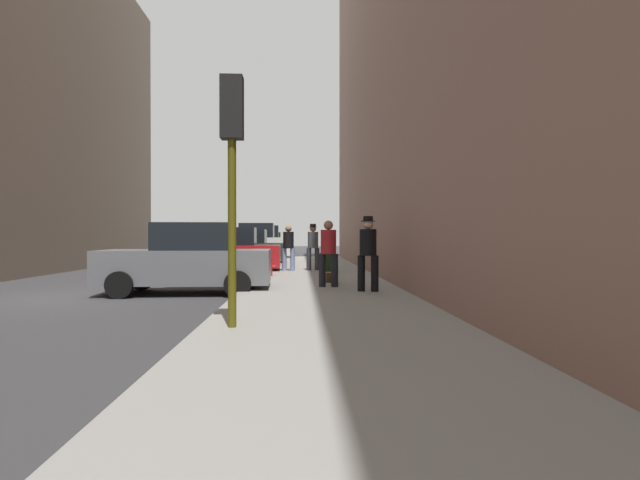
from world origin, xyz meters
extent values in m
plane|color=#38383A|center=(0.00, 0.00, 0.00)|extent=(120.00, 120.00, 0.00)
cube|color=gray|center=(6.00, 0.00, 0.07)|extent=(4.00, 40.00, 0.15)
cube|color=slate|center=(2.60, 0.72, 0.69)|extent=(4.25, 1.97, 0.84)
cube|color=black|center=(2.80, 0.72, 1.44)|extent=(1.94, 1.62, 0.70)
cylinder|color=black|center=(1.21, 1.59, 0.32)|extent=(0.65, 0.24, 0.64)
cylinder|color=black|center=(1.26, -0.25, 0.32)|extent=(0.65, 0.24, 0.64)
cylinder|color=black|center=(3.94, 1.68, 0.32)|extent=(0.65, 0.24, 0.64)
cylinder|color=black|center=(3.99, -0.16, 0.32)|extent=(0.65, 0.24, 0.64)
cube|color=#B2191E|center=(2.60, 7.28, 0.69)|extent=(4.25, 1.95, 0.84)
cube|color=black|center=(2.80, 7.28, 1.44)|extent=(1.93, 1.61, 0.70)
cylinder|color=black|center=(1.21, 8.16, 0.32)|extent=(0.65, 0.24, 0.64)
cylinder|color=black|center=(1.26, 6.32, 0.32)|extent=(0.65, 0.24, 0.64)
cylinder|color=black|center=(3.94, 8.24, 0.32)|extent=(0.65, 0.24, 0.64)
cylinder|color=black|center=(3.99, 6.40, 0.32)|extent=(0.65, 0.24, 0.64)
cube|color=#193828|center=(2.60, 13.06, 0.69)|extent=(4.22, 1.89, 0.84)
cube|color=black|center=(2.80, 13.06, 1.44)|extent=(1.91, 1.58, 0.70)
cylinder|color=black|center=(1.25, 14.00, 0.32)|extent=(0.64, 0.23, 0.64)
cylinder|color=black|center=(1.22, 12.16, 0.32)|extent=(0.64, 0.23, 0.64)
cylinder|color=black|center=(3.98, 13.97, 0.32)|extent=(0.64, 0.23, 0.64)
cylinder|color=black|center=(3.95, 12.13, 0.32)|extent=(0.64, 0.23, 0.64)
cube|color=silver|center=(2.60, 18.85, 0.82)|extent=(4.61, 1.87, 1.10)
cube|color=black|center=(2.80, 18.85, 1.80)|extent=(2.08, 1.58, 0.90)
cylinder|color=black|center=(1.11, 19.78, 0.32)|extent=(0.64, 0.22, 0.64)
cylinder|color=black|center=(1.10, 17.94, 0.32)|extent=(0.64, 0.22, 0.64)
cylinder|color=black|center=(4.10, 19.76, 0.32)|extent=(0.64, 0.22, 0.64)
cylinder|color=black|center=(4.09, 17.92, 0.32)|extent=(0.64, 0.22, 0.64)
cube|color=brown|center=(2.60, 25.53, 0.82)|extent=(4.65, 1.97, 1.10)
cube|color=black|center=(2.80, 25.54, 1.80)|extent=(2.11, 1.62, 0.90)
cylinder|color=black|center=(1.08, 26.41, 0.32)|extent=(0.65, 0.24, 0.64)
cylinder|color=black|center=(1.13, 24.57, 0.32)|extent=(0.65, 0.24, 0.64)
cylinder|color=black|center=(4.07, 26.49, 0.32)|extent=(0.65, 0.24, 0.64)
cylinder|color=black|center=(4.12, 24.65, 0.32)|extent=(0.65, 0.24, 0.64)
cube|color=navy|center=(2.60, 32.01, 0.69)|extent=(4.22, 1.88, 0.84)
cube|color=black|center=(2.80, 32.01, 1.44)|extent=(1.90, 1.58, 0.70)
cylinder|color=black|center=(1.24, 32.94, 0.32)|extent=(0.64, 0.23, 0.64)
cylinder|color=black|center=(1.23, 31.11, 0.32)|extent=(0.64, 0.23, 0.64)
cylinder|color=black|center=(3.97, 32.92, 0.32)|extent=(0.64, 0.23, 0.64)
cylinder|color=black|center=(3.96, 31.08, 0.32)|extent=(0.64, 0.23, 0.64)
cylinder|color=red|center=(4.45, 4.43, 0.43)|extent=(0.22, 0.22, 0.55)
sphere|color=red|center=(4.45, 4.43, 0.76)|extent=(0.20, 0.20, 0.20)
cylinder|color=red|center=(4.29, 4.43, 0.45)|extent=(0.10, 0.09, 0.09)
cylinder|color=red|center=(4.61, 4.43, 0.45)|extent=(0.10, 0.09, 0.09)
cylinder|color=#514C0F|center=(4.50, -4.83, 1.95)|extent=(0.12, 0.12, 3.60)
cube|color=black|center=(4.50, -4.83, 3.30)|extent=(0.32, 0.24, 0.90)
sphere|color=red|center=(4.50, -4.70, 3.58)|extent=(0.14, 0.14, 0.14)
sphere|color=yellow|center=(4.50, -4.70, 3.30)|extent=(0.14, 0.14, 0.14)
sphere|color=green|center=(4.50, -4.70, 3.02)|extent=(0.14, 0.14, 0.14)
cylinder|color=#333338|center=(5.81, 7.06, 0.57)|extent=(0.21, 0.21, 0.85)
cylinder|color=#333338|center=(6.12, 7.13, 0.57)|extent=(0.21, 0.21, 0.85)
cylinder|color=#4C5156|center=(5.97, 7.09, 1.31)|extent=(0.47, 0.47, 0.62)
sphere|color=#997051|center=(5.97, 7.09, 1.74)|extent=(0.24, 0.24, 0.24)
cylinder|color=black|center=(5.97, 7.09, 1.81)|extent=(0.34, 0.34, 0.02)
cylinder|color=black|center=(5.97, 7.09, 1.87)|extent=(0.23, 0.23, 0.11)
cylinder|color=black|center=(6.05, 0.82, 0.57)|extent=(0.20, 0.20, 0.85)
cylinder|color=black|center=(6.36, 0.78, 0.57)|extent=(0.20, 0.20, 0.85)
cylinder|color=#A51E23|center=(6.20, 0.80, 1.31)|extent=(0.45, 0.45, 0.62)
sphere|color=#997051|center=(6.20, 0.80, 1.74)|extent=(0.24, 0.24, 0.24)
cylinder|color=#728CB2|center=(5.19, 6.78, 0.57)|extent=(0.21, 0.21, 0.85)
cylinder|color=#728CB2|center=(4.87, 6.84, 0.57)|extent=(0.21, 0.21, 0.85)
cylinder|color=black|center=(5.03, 6.81, 1.31)|extent=(0.46, 0.46, 0.62)
sphere|color=#997051|center=(5.03, 6.81, 1.74)|extent=(0.24, 0.24, 0.24)
cylinder|color=black|center=(7.23, -0.37, 0.57)|extent=(0.22, 0.22, 0.85)
cylinder|color=black|center=(6.93, -0.28, 0.57)|extent=(0.22, 0.22, 0.85)
cylinder|color=black|center=(7.08, -0.32, 1.31)|extent=(0.50, 0.50, 0.62)
sphere|color=beige|center=(7.08, -0.32, 1.74)|extent=(0.24, 0.24, 0.24)
cylinder|color=black|center=(7.08, -0.32, 1.81)|extent=(0.34, 0.34, 0.02)
cylinder|color=black|center=(7.08, -0.32, 1.87)|extent=(0.23, 0.23, 0.11)
cube|color=black|center=(6.42, 6.33, 0.49)|extent=(0.43, 0.60, 0.68)
cylinder|color=#333333|center=(6.42, 6.33, 1.01)|extent=(0.02, 0.02, 0.36)
cube|color=#472D19|center=(6.36, 2.08, 0.29)|extent=(0.32, 0.44, 0.28)
camera|label=1|loc=(5.48, -12.03, 1.46)|focal=28.00mm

